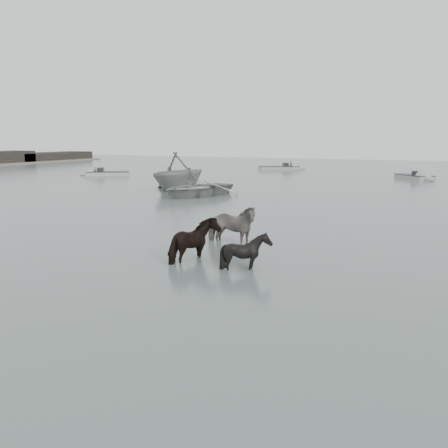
{
  "coord_description": "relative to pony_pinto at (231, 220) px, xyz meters",
  "views": [
    {
      "loc": [
        5.2,
        -12.31,
        3.58
      ],
      "look_at": [
        -0.98,
        1.07,
        1.0
      ],
      "focal_mm": 40.0,
      "sensor_mm": 36.0,
      "label": 1
    }
  ],
  "objects": [
    {
      "name": "ground",
      "position": [
        1.57,
        -2.91,
        -0.8
      ],
      "size": [
        140.0,
        140.0,
        0.0
      ],
      "primitive_type": "plane",
      "color": "#4C5A57",
      "rests_on": "ground"
    },
    {
      "name": "pony_pinto",
      "position": [
        0.0,
        0.0,
        0.0
      ],
      "size": [
        1.92,
        0.92,
        1.6
      ],
      "primitive_type": "imported",
      "rotation": [
        0.0,
        0.0,
        1.6
      ],
      "color": "black",
      "rests_on": "ground"
    },
    {
      "name": "pony_dark",
      "position": [
        0.02,
        -2.6,
        -0.05
      ],
      "size": [
        1.54,
        1.71,
        1.49
      ],
      "primitive_type": "imported",
      "rotation": [
        0.0,
        0.0,
        1.78
      ],
      "color": "black",
      "rests_on": "ground"
    },
    {
      "name": "pony_black",
      "position": [
        1.75,
        -2.92,
        -0.17
      ],
      "size": [
        1.35,
        1.26,
        1.25
      ],
      "primitive_type": "imported",
      "rotation": [
        0.0,
        0.0,
        1.32
      ],
      "color": "black",
      "rests_on": "ground"
    },
    {
      "name": "rowboat_lead",
      "position": [
        -7.63,
        11.92,
        -0.25
      ],
      "size": [
        5.06,
        6.15,
        1.11
      ],
      "primitive_type": "imported",
      "rotation": [
        0.0,
        0.0,
        -0.26
      ],
      "color": "#A8A7A3",
      "rests_on": "ground"
    },
    {
      "name": "rowboat_trail",
      "position": [
        -10.23,
        14.3,
        0.56
      ],
      "size": [
        5.24,
        5.83,
        2.72
      ],
      "primitive_type": "imported",
      "rotation": [
        0.0,
        0.0,
        2.98
      ],
      "color": "#979997",
      "rests_on": "ground"
    },
    {
      "name": "skiff_outer",
      "position": [
        -22.85,
        22.82,
        -0.42
      ],
      "size": [
        5.48,
        4.03,
        0.75
      ],
      "primitive_type": null,
      "rotation": [
        0.0,
        0.0,
        3.65
      ],
      "color": "#B6B6B1",
      "rests_on": "ground"
    },
    {
      "name": "skiff_mid",
      "position": [
        3.67,
        30.47,
        -0.42
      ],
      "size": [
        4.42,
        4.86,
        0.75
      ],
      "primitive_type": null,
      "rotation": [
        0.0,
        0.0,
        -0.88
      ],
      "color": "#9D9F9D",
      "rests_on": "ground"
    },
    {
      "name": "skiff_far",
      "position": [
        -10.95,
        37.72,
        -0.42
      ],
      "size": [
        6.05,
        4.42,
        0.75
      ],
      "primitive_type": null,
      "rotation": [
        0.0,
        0.0,
        0.52
      ],
      "color": "#A0A2A0",
      "rests_on": "ground"
    }
  ]
}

